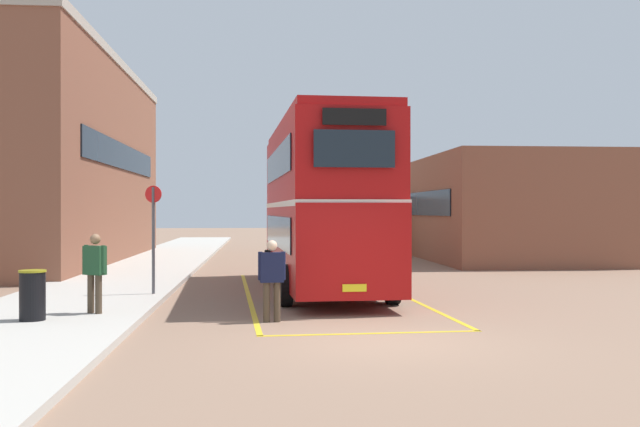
{
  "coord_description": "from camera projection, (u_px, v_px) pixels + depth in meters",
  "views": [
    {
      "loc": [
        -2.11,
        -12.26,
        2.28
      ],
      "look_at": [
        -0.13,
        11.33,
        2.18
      ],
      "focal_mm": 39.99,
      "sensor_mm": 36.0,
      "label": 1
    }
  ],
  "objects": [
    {
      "name": "ground_plane",
      "position": [
        317.0,
        271.0,
        26.75
      ],
      "size": [
        135.6,
        135.6,
        0.0
      ],
      "primitive_type": "plane",
      "color": "#846651"
    },
    {
      "name": "sidewalk_left",
      "position": [
        151.0,
        266.0,
        28.6
      ],
      "size": [
        4.0,
        57.6,
        0.14
      ],
      "primitive_type": "cube",
      "color": "#B2ADA3",
      "rests_on": "ground"
    },
    {
      "name": "brick_building_left",
      "position": [
        51.0,
        162.0,
        30.87
      ],
      "size": [
        6.23,
        19.63,
        8.79
      ],
      "color": "brown",
      "rests_on": "ground"
    },
    {
      "name": "depot_building_right",
      "position": [
        503.0,
        209.0,
        33.63
      ],
      "size": [
        7.74,
        12.78,
        4.75
      ],
      "color": "brown",
      "rests_on": "ground"
    },
    {
      "name": "double_decker_bus",
      "position": [
        322.0,
        202.0,
        20.27
      ],
      "size": [
        3.24,
        10.43,
        4.75
      ],
      "color": "black",
      "rests_on": "ground"
    },
    {
      "name": "single_deck_bus",
      "position": [
        365.0,
        222.0,
        41.47
      ],
      "size": [
        2.78,
        9.52,
        3.02
      ],
      "color": "black",
      "rests_on": "ground"
    },
    {
      "name": "pedestrian_boarding",
      "position": [
        272.0,
        275.0,
        14.54
      ],
      "size": [
        0.56,
        0.26,
        1.68
      ],
      "color": "#473828",
      "rests_on": "ground"
    },
    {
      "name": "pedestrian_waiting_near",
      "position": [
        95.0,
        268.0,
        14.81
      ],
      "size": [
        0.52,
        0.43,
        1.65
      ],
      "color": "#473828",
      "rests_on": "sidewalk_left"
    },
    {
      "name": "litter_bin",
      "position": [
        32.0,
        295.0,
        13.86
      ],
      "size": [
        0.52,
        0.52,
        0.98
      ],
      "color": "black",
      "rests_on": "sidewalk_left"
    },
    {
      "name": "bus_stop_sign",
      "position": [
        153.0,
        229.0,
        18.29
      ],
      "size": [
        0.43,
        0.14,
        2.78
      ],
      "color": "#4C4C51",
      "rests_on": "sidewalk_left"
    },
    {
      "name": "bay_marking_yellow",
      "position": [
        330.0,
        299.0,
        18.36
      ],
      "size": [
        4.85,
        12.53,
        0.01
      ],
      "color": "gold",
      "rests_on": "ground"
    }
  ]
}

